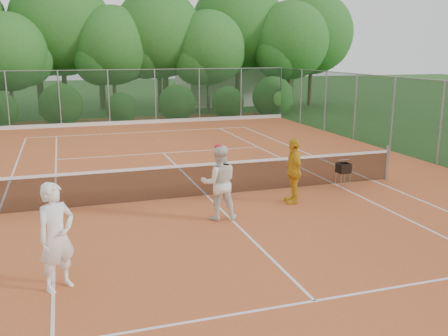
# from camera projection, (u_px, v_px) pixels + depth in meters

# --- Properties ---
(ground) EXTENTS (120.00, 120.00, 0.00)m
(ground) POSITION_uv_depth(u_px,v_px,m) (207.00, 197.00, 14.16)
(ground) COLOR #214819
(ground) RESTS_ON ground
(clay_court) EXTENTS (18.00, 36.00, 0.02)m
(clay_court) POSITION_uv_depth(u_px,v_px,m) (207.00, 196.00, 14.15)
(clay_court) COLOR #C55D2D
(clay_court) RESTS_ON ground
(club_building) EXTENTS (8.00, 5.00, 3.00)m
(club_building) POSITION_uv_depth(u_px,v_px,m) (233.00, 84.00, 38.73)
(club_building) COLOR beige
(club_building) RESTS_ON ground
(tennis_net) EXTENTS (11.97, 0.10, 1.10)m
(tennis_net) POSITION_uv_depth(u_px,v_px,m) (207.00, 179.00, 14.03)
(tennis_net) COLOR gray
(tennis_net) RESTS_ON clay_court
(player_white) EXTENTS (0.83, 0.76, 1.90)m
(player_white) POSITION_uv_depth(u_px,v_px,m) (56.00, 237.00, 8.45)
(player_white) COLOR white
(player_white) RESTS_ON clay_court
(player_center_grp) EXTENTS (0.98, 0.81, 1.87)m
(player_center_grp) POSITION_uv_depth(u_px,v_px,m) (219.00, 182.00, 12.04)
(player_center_grp) COLOR silver
(player_center_grp) RESTS_ON clay_court
(player_yellow) EXTENTS (0.60, 1.09, 1.77)m
(player_yellow) POSITION_uv_depth(u_px,v_px,m) (293.00, 171.00, 13.37)
(player_yellow) COLOR gold
(player_yellow) RESTS_ON clay_court
(ball_hopper) EXTENTS (0.34, 0.34, 0.78)m
(ball_hopper) POSITION_uv_depth(u_px,v_px,m) (343.00, 168.00, 14.76)
(ball_hopper) COLOR gray
(ball_hopper) RESTS_ON clay_court
(stray_ball_a) EXTENTS (0.07, 0.07, 0.07)m
(stray_ball_a) POSITION_uv_depth(u_px,v_px,m) (158.00, 141.00, 22.57)
(stray_ball_a) COLOR #BBD030
(stray_ball_a) RESTS_ON clay_court
(stray_ball_b) EXTENTS (0.07, 0.07, 0.07)m
(stray_ball_b) POSITION_uv_depth(u_px,v_px,m) (99.00, 129.00, 25.88)
(stray_ball_b) COLOR #B5CB2F
(stray_ball_b) RESTS_ON clay_court
(stray_ball_c) EXTENTS (0.07, 0.07, 0.07)m
(stray_ball_c) POSITION_uv_depth(u_px,v_px,m) (233.00, 134.00, 24.50)
(stray_ball_c) COLOR #C0DB33
(stray_ball_c) RESTS_ON clay_court
(court_markings) EXTENTS (11.03, 23.83, 0.01)m
(court_markings) POSITION_uv_depth(u_px,v_px,m) (207.00, 196.00, 14.15)
(court_markings) COLOR white
(court_markings) RESTS_ON clay_court
(fence_back) EXTENTS (18.07, 0.07, 3.00)m
(fence_back) POSITION_uv_depth(u_px,v_px,m) (132.00, 97.00, 27.69)
(fence_back) COLOR #19381E
(fence_back) RESTS_ON clay_court
(tropical_treeline) EXTENTS (32.10, 8.49, 15.03)m
(tropical_treeline) POSITION_uv_depth(u_px,v_px,m) (141.00, 33.00, 32.13)
(tropical_treeline) COLOR brown
(tropical_treeline) RESTS_ON ground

